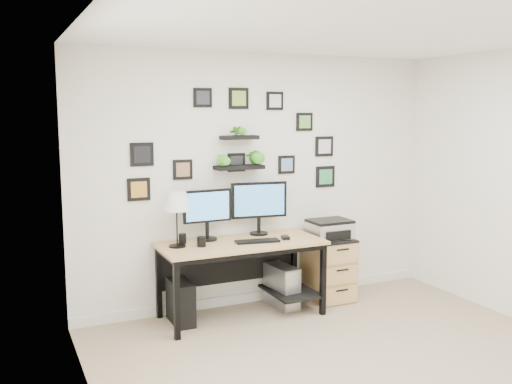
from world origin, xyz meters
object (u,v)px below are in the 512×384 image
monitor_right (259,204)px  printer (330,229)px  table_lamp (176,202)px  file_cabinet (329,268)px  mug (201,242)px  pc_tower_grey (282,286)px  desk (243,253)px  pc_tower_black (181,302)px  monitor_left (207,211)px

monitor_right → printer: 0.83m
table_lamp → file_cabinet: table_lamp is taller
monitor_right → mug: monitor_right is taller
monitor_right → pc_tower_grey: bearing=-37.4°
desk → table_lamp: bearing=177.3°
pc_tower_black → printer: (1.66, 0.01, 0.56)m
file_cabinet → printer: 0.43m
monitor_left → mug: 0.36m
desk → table_lamp: size_ratio=3.05×
pc_tower_grey → pc_tower_black: bearing=-179.8°
monitor_right → mug: bearing=-160.9°
monitor_right → file_cabinet: monitor_right is taller
desk → mug: (-0.45, -0.05, 0.17)m
file_cabinet → pc_tower_black: bearing=-179.5°
monitor_right → pc_tower_grey: 0.89m
pc_tower_black → desk: bearing=-3.4°
pc_tower_grey → printer: bearing=0.5°
monitor_right → file_cabinet: (0.77, -0.14, -0.74)m
printer → pc_tower_grey: bearing=-179.5°
monitor_left → file_cabinet: 1.52m
monitor_left → file_cabinet: monitor_left is taller
desk → pc_tower_black: (-0.63, 0.04, -0.42)m
pc_tower_black → file_cabinet: (1.66, 0.02, 0.13)m
table_lamp → printer: (1.69, 0.02, -0.40)m
table_lamp → monitor_left: bearing=21.7°
pc_tower_black → file_cabinet: size_ratio=0.61×
pc_tower_grey → monitor_right: bearing=142.6°
desk → printer: printer is taller
desk → monitor_right: 0.55m
desk → printer: size_ratio=3.70×
table_lamp → mug: table_lamp is taller
pc_tower_grey → mug: bearing=-173.7°
table_lamp → desk: bearing=-2.7°
pc_tower_grey → file_cabinet: (0.57, 0.01, 0.12)m
printer → table_lamp: bearing=-179.3°
pc_tower_black → monitor_right: bearing=10.0°
monitor_left → desk: bearing=-29.0°
pc_tower_black → printer: bearing=0.8°
monitor_left → mug: (-0.14, -0.22, -0.25)m
mug → pc_tower_black: mug is taller
pc_tower_black → table_lamp: bearing=-154.8°
monitor_right → pc_tower_black: (-0.90, -0.15, -0.87)m
desk → file_cabinet: bearing=3.2°
desk → monitor_left: monitor_left is taller
desk → pc_tower_grey: desk is taller
monitor_right → desk: bearing=-143.6°
monitor_right → table_lamp: size_ratio=1.12×
pc_tower_grey → table_lamp: bearing=-179.2°
table_lamp → pc_tower_grey: 1.47m
monitor_left → table_lamp: 0.40m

